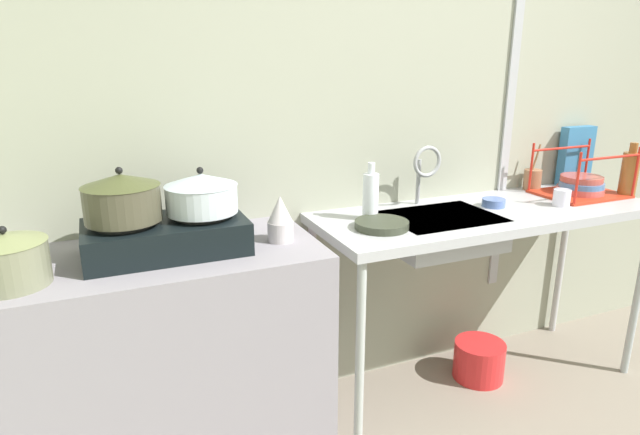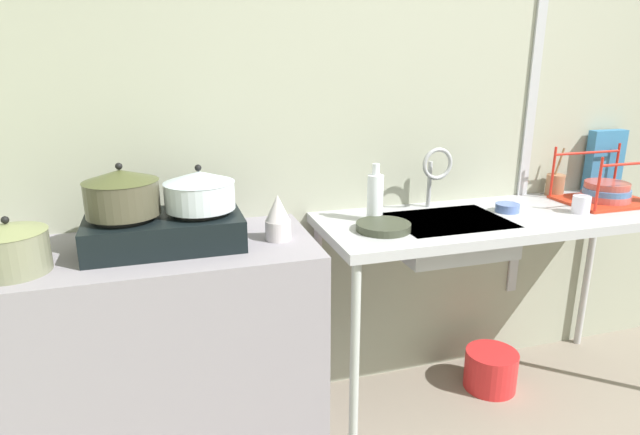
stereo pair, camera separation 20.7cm
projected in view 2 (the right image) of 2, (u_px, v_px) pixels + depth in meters
The scene contains 19 objects.
wall_back at pixel (452, 128), 2.51m from camera, with size 4.95×0.10×2.44m, color #9EA08C.
wall_metal_strip at pixel (532, 101), 2.53m from camera, with size 0.05×0.01×1.95m, color #ABACB2.
counter_concrete at pixel (157, 358), 2.04m from camera, with size 1.21×0.55×0.88m, color gray.
counter_sink at pixel (500, 229), 2.35m from camera, with size 1.60×0.55×0.88m.
stove at pixel (165, 231), 1.91m from camera, with size 0.54×0.31×0.13m.
pot_on_left_burner at pixel (122, 192), 1.83m from camera, with size 0.25×0.25×0.18m.
pot_on_right_burner at pixel (199, 190), 1.91m from camera, with size 0.25×0.25×0.16m.
pot_beside_stove at pixel (10, 248), 1.68m from camera, with size 0.23×0.23×0.19m.
percolator at pixel (278, 218), 1.98m from camera, with size 0.10×0.10×0.17m.
sink_basin at pixel (448, 235), 2.27m from camera, with size 0.48×0.37×0.14m, color #ABACB2.
faucet at pixel (436, 168), 2.35m from camera, with size 0.14×0.08×0.28m.
frying_pan at pixel (383, 227), 2.11m from camera, with size 0.22×0.22×0.03m, color #34392B.
dish_rack at pixel (606, 193), 2.51m from camera, with size 0.40×0.30×0.25m.
cup_by_rack at pixel (581, 204), 2.34m from camera, with size 0.08×0.08×0.08m, color white.
small_bowl_on_drainboard at pixel (507, 208), 2.36m from camera, with size 0.10×0.10×0.04m, color #546FB5.
bottle_by_sink at pixel (375, 197), 2.20m from camera, with size 0.07×0.07×0.24m.
cereal_box at pixel (605, 161), 2.70m from camera, with size 0.20×0.06×0.31m, color teal.
utensil_jar at pixel (555, 185), 2.63m from camera, with size 0.09×0.09×0.23m.
bucket_on_floor at pixel (491, 370), 2.58m from camera, with size 0.25×0.25×0.19m, color red.
Camera 2 is at (-1.33, -0.51, 1.54)m, focal length 30.06 mm.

